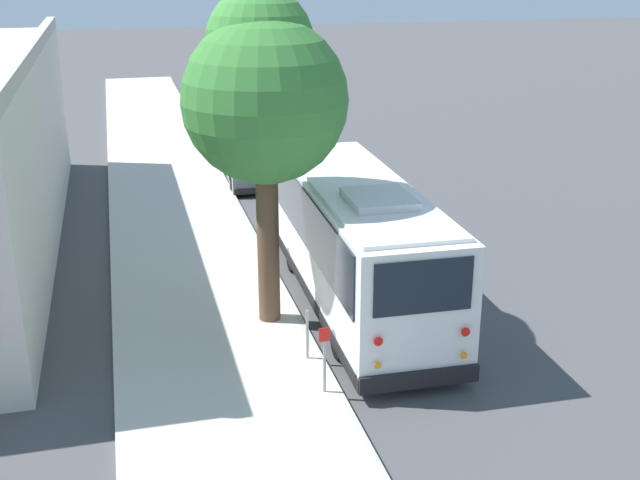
{
  "coord_description": "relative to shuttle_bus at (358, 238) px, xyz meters",
  "views": [
    {
      "loc": [
        -16.54,
        5.81,
        8.27
      ],
      "look_at": [
        2.18,
        1.02,
        1.3
      ],
      "focal_mm": 45.0,
      "sensor_mm": 36.0,
      "label": 1
    }
  ],
  "objects": [
    {
      "name": "sign_post_near",
      "position": [
        -4.04,
        1.9,
        -0.9
      ],
      "size": [
        0.06,
        0.22,
        1.38
      ],
      "color": "gray",
      "rests_on": "sidewalk_slab"
    },
    {
      "name": "sidewalk_slab",
      "position": [
        -0.8,
        3.79,
        -1.69
      ],
      "size": [
        80.0,
        4.21,
        0.15
      ],
      "primitive_type": "cube",
      "color": "beige",
      "rests_on": "ground"
    },
    {
      "name": "ground_plane",
      "position": [
        -0.8,
        -0.42,
        -1.77
      ],
      "size": [
        160.0,
        160.0,
        0.0
      ],
      "primitive_type": "plane",
      "color": "#474749"
    },
    {
      "name": "parked_sedan_gray",
      "position": [
        11.98,
        0.66,
        -1.16
      ],
      "size": [
        4.73,
        1.93,
        1.3
      ],
      "rotation": [
        0.0,
        0.0,
        -0.04
      ],
      "color": "slate",
      "rests_on": "ground"
    },
    {
      "name": "curb_strip",
      "position": [
        -0.8,
        1.62,
        -1.69
      ],
      "size": [
        80.0,
        0.14,
        0.15
      ],
      "primitive_type": "cube",
      "color": "#AAA69D",
      "rests_on": "ground"
    },
    {
      "name": "shuttle_bus",
      "position": [
        0.0,
        0.0,
        0.0
      ],
      "size": [
        9.21,
        2.71,
        3.32
      ],
      "rotation": [
        0.0,
        0.0,
        -0.02
      ],
      "color": "white",
      "rests_on": "ground"
    },
    {
      "name": "sign_post_far",
      "position": [
        -2.62,
        1.9,
        -1.06
      ],
      "size": [
        0.06,
        0.06,
        1.11
      ],
      "color": "gray",
      "rests_on": "sidewalk_slab"
    },
    {
      "name": "street_tree",
      "position": [
        -0.39,
        2.29,
        3.71
      ],
      "size": [
        3.6,
        3.6,
        7.47
      ],
      "color": "brown",
      "rests_on": "sidewalk_slab"
    },
    {
      "name": "parked_sedan_blue",
      "position": [
        19.6,
        0.63,
        -1.15
      ],
      "size": [
        4.54,
        1.75,
        1.32
      ],
      "rotation": [
        0.0,
        0.0,
        0.02
      ],
      "color": "navy",
      "rests_on": "ground"
    }
  ]
}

